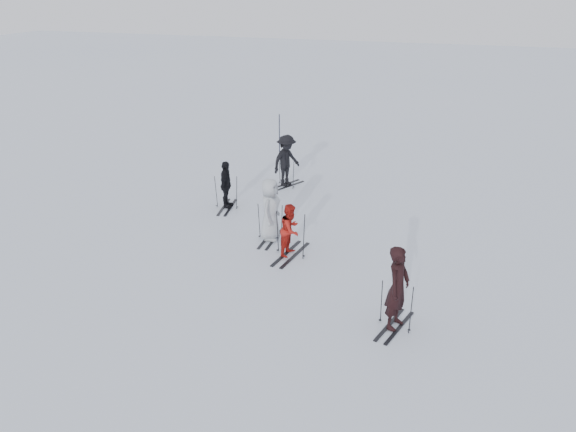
# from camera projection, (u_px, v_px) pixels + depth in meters

# --- Properties ---
(ground) EXTENTS (120.00, 120.00, 0.00)m
(ground) POSITION_uv_depth(u_px,v_px,m) (276.00, 263.00, 15.50)
(ground) COLOR silver
(ground) RESTS_ON ground
(skier_near_dark) EXTENTS (0.64, 0.81, 1.96)m
(skier_near_dark) POSITION_uv_depth(u_px,v_px,m) (398.00, 289.00, 12.27)
(skier_near_dark) COLOR black
(skier_near_dark) RESTS_ON ground
(skier_red) EXTENTS (0.67, 0.80, 1.51)m
(skier_red) POSITION_uv_depth(u_px,v_px,m) (291.00, 231.00, 15.66)
(skier_red) COLOR #A71A12
(skier_red) RESTS_ON ground
(skier_grey) EXTENTS (0.62, 0.94, 1.89)m
(skier_grey) POSITION_uv_depth(u_px,v_px,m) (270.00, 210.00, 16.54)
(skier_grey) COLOR #AFB6B9
(skier_grey) RESTS_ON ground
(skier_uphill_left) EXTENTS (0.55, 1.00, 1.62)m
(skier_uphill_left) POSITION_uv_depth(u_px,v_px,m) (226.00, 185.00, 18.92)
(skier_uphill_left) COLOR black
(skier_uphill_left) RESTS_ON ground
(skier_uphill_far) EXTENTS (1.19, 1.44, 1.94)m
(skier_uphill_far) POSITION_uv_depth(u_px,v_px,m) (286.00, 161.00, 20.90)
(skier_uphill_far) COLOR black
(skier_uphill_far) RESTS_ON ground
(skis_near_dark) EXTENTS (1.74, 1.21, 1.15)m
(skis_near_dark) POSITION_uv_depth(u_px,v_px,m) (396.00, 305.00, 12.42)
(skis_near_dark) COLOR black
(skis_near_dark) RESTS_ON ground
(skis_red) EXTENTS (1.95, 1.21, 1.34)m
(skis_red) POSITION_uv_depth(u_px,v_px,m) (291.00, 233.00, 15.69)
(skis_red) COLOR black
(skis_red) RESTS_ON ground
(skis_grey) EXTENTS (1.61, 0.88, 1.16)m
(skis_grey) POSITION_uv_depth(u_px,v_px,m) (270.00, 221.00, 16.68)
(skis_grey) COLOR black
(skis_grey) RESTS_ON ground
(skis_uphill_left) EXTENTS (1.73, 1.12, 1.17)m
(skis_uphill_left) POSITION_uv_depth(u_px,v_px,m) (226.00, 192.00, 19.01)
(skis_uphill_left) COLOR black
(skis_uphill_left) RESTS_ON ground
(skis_uphill_far) EXTENTS (1.87, 1.51, 1.21)m
(skis_uphill_far) POSITION_uv_depth(u_px,v_px,m) (286.00, 171.00, 21.04)
(skis_uphill_far) COLOR black
(skis_uphill_far) RESTS_ON ground
(piste_marker) EXTENTS (0.05, 0.05, 1.83)m
(piste_marker) POSITION_uv_depth(u_px,v_px,m) (279.00, 135.00, 24.66)
(piste_marker) COLOR black
(piste_marker) RESTS_ON ground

